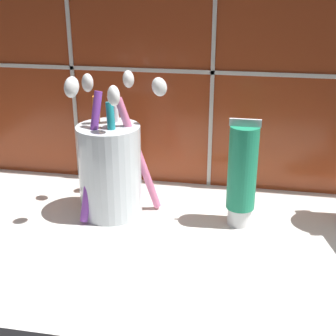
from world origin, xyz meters
The scene contains 4 objects.
sink_counter centered at (0.00, 0.00, 1.00)cm, with size 74.67×31.99×2.00cm, color silver.
tile_wall_backsplash centered at (0.01, 16.24, 23.12)cm, with size 84.67×1.72×46.22cm.
toothbrush_cup centered at (-8.90, 5.35, 8.01)cm, with size 11.09×11.85×17.45cm.
toothpaste_tube centered at (6.46, 5.28, 8.24)cm, with size 3.44×3.27×12.66cm.
Camera 1 is at (7.00, -43.56, 28.80)cm, focal length 50.00 mm.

